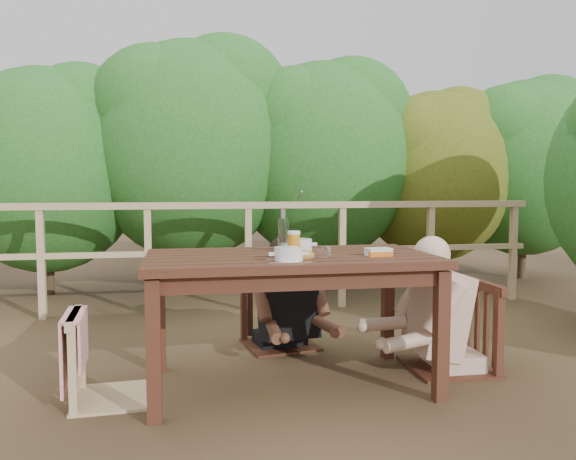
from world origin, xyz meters
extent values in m
plane|color=brown|center=(0.00, 0.00, 0.00)|extent=(60.00, 60.00, 0.00)
cube|color=#391C12|center=(0.00, 0.00, 0.37)|extent=(1.62, 0.91, 0.75)
cube|color=tan|center=(-0.98, -0.03, 0.45)|extent=(0.48, 0.48, 0.91)
cube|color=#391C12|center=(0.08, 0.79, 0.49)|extent=(0.57, 0.57, 0.98)
cube|color=#391C12|center=(1.04, 0.10, 0.52)|extent=(0.53, 0.53, 1.04)
cube|color=tan|center=(0.00, 2.00, 0.51)|extent=(5.60, 0.10, 1.01)
cylinder|color=white|center=(-0.05, -0.25, 0.79)|extent=(0.26, 0.26, 0.09)
cylinder|color=silver|center=(0.10, 0.19, 0.79)|extent=(0.26, 0.26, 0.09)
ellipsoid|color=olive|center=(0.03, -0.23, 0.78)|extent=(0.12, 0.09, 0.07)
cylinder|color=orange|center=(0.04, 0.07, 0.82)|extent=(0.07, 0.07, 0.14)
cylinder|color=white|center=(-0.01, 0.14, 0.88)|extent=(0.06, 0.06, 0.27)
cylinder|color=white|center=(0.16, -0.19, 0.79)|extent=(0.07, 0.07, 0.08)
cube|color=white|center=(0.48, -0.16, 0.78)|extent=(0.15, 0.11, 0.06)
camera|label=1|loc=(-0.61, -3.13, 1.15)|focal=35.04mm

